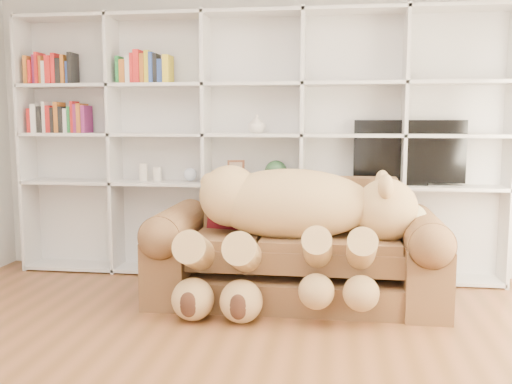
# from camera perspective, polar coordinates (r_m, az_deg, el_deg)

# --- Properties ---
(wall_back) EXTENTS (5.00, 0.02, 2.70)m
(wall_back) POSITION_cam_1_polar(r_m,az_deg,el_deg) (5.37, 0.10, 6.32)
(wall_back) COLOR white
(wall_back) RESTS_ON floor
(bookshelf) EXTENTS (4.43, 0.35, 2.40)m
(bookshelf) POSITION_cam_1_polar(r_m,az_deg,el_deg) (5.27, -2.71, 5.81)
(bookshelf) COLOR silver
(bookshelf) RESTS_ON floor
(sofa) EXTENTS (2.28, 0.98, 0.96)m
(sofa) POSITION_cam_1_polar(r_m,az_deg,el_deg) (4.61, 4.02, -6.25)
(sofa) COLOR brown
(sofa) RESTS_ON floor
(teddy_bear) EXTENTS (1.86, 0.98, 1.08)m
(teddy_bear) POSITION_cam_1_polar(r_m,az_deg,el_deg) (4.36, 3.56, -2.70)
(teddy_bear) COLOR tan
(teddy_bear) RESTS_ON sofa
(throw_pillow) EXTENTS (0.41, 0.28, 0.40)m
(throw_pillow) POSITION_cam_1_polar(r_m,az_deg,el_deg) (4.77, -2.42, -1.93)
(throw_pillow) COLOR #5C0F12
(throw_pillow) RESTS_ON sofa
(gift_box) EXTENTS (0.34, 0.33, 0.22)m
(gift_box) POSITION_cam_1_polar(r_m,az_deg,el_deg) (4.42, 13.63, -10.44)
(gift_box) COLOR red
(gift_box) RESTS_ON floor
(tv) EXTENTS (0.96, 0.18, 0.57)m
(tv) POSITION_cam_1_polar(r_m,az_deg,el_deg) (5.22, 15.05, 3.79)
(tv) COLOR black
(tv) RESTS_ON bookshelf
(picture_frame) EXTENTS (0.16, 0.07, 0.20)m
(picture_frame) POSITION_cam_1_polar(r_m,az_deg,el_deg) (5.22, -2.01, 2.14)
(picture_frame) COLOR brown
(picture_frame) RESTS_ON bookshelf
(green_vase) EXTENTS (0.21, 0.21, 0.21)m
(green_vase) POSITION_cam_1_polar(r_m,az_deg,el_deg) (5.17, 2.01, 2.04)
(green_vase) COLOR #2A5130
(green_vase) RESTS_ON bookshelf
(figurine_tall) EXTENTS (0.11, 0.11, 0.16)m
(figurine_tall) POSITION_cam_1_polar(r_m,az_deg,el_deg) (5.44, -11.19, 1.94)
(figurine_tall) COLOR silver
(figurine_tall) RESTS_ON bookshelf
(figurine_short) EXTENTS (0.09, 0.09, 0.13)m
(figurine_short) POSITION_cam_1_polar(r_m,az_deg,el_deg) (5.40, -9.82, 1.78)
(figurine_short) COLOR silver
(figurine_short) RESTS_ON bookshelf
(snow_globe) EXTENTS (0.13, 0.13, 0.13)m
(snow_globe) POSITION_cam_1_polar(r_m,az_deg,el_deg) (5.31, -6.60, 1.76)
(snow_globe) COLOR silver
(snow_globe) RESTS_ON bookshelf
(shelf_vase) EXTENTS (0.18, 0.18, 0.17)m
(shelf_vase) POSITION_cam_1_polar(r_m,az_deg,el_deg) (5.17, 0.08, 6.83)
(shelf_vase) COLOR silver
(shelf_vase) RESTS_ON bookshelf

